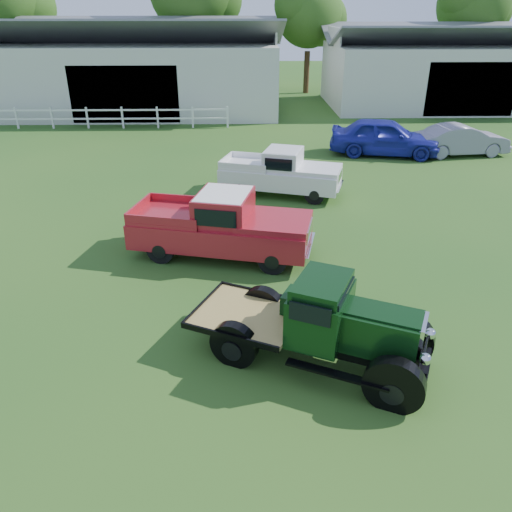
{
  "coord_description": "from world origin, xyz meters",
  "views": [
    {
      "loc": [
        -0.05,
        -9.2,
        6.25
      ],
      "look_at": [
        0.2,
        1.2,
        1.05
      ],
      "focal_mm": 35.0,
      "sensor_mm": 36.0,
      "label": 1
    }
  ],
  "objects_px": {
    "white_pickup": "(281,172)",
    "misc_car_blue": "(385,137)",
    "vintage_flatbed": "(315,321)",
    "red_pickup": "(221,224)",
    "misc_car_grey": "(462,140)"
  },
  "relations": [
    {
      "from": "white_pickup",
      "to": "misc_car_grey",
      "type": "height_order",
      "value": "white_pickup"
    },
    {
      "from": "white_pickup",
      "to": "misc_car_blue",
      "type": "height_order",
      "value": "misc_car_blue"
    },
    {
      "from": "vintage_flatbed",
      "to": "red_pickup",
      "type": "relative_size",
      "value": 0.91
    },
    {
      "from": "red_pickup",
      "to": "misc_car_grey",
      "type": "height_order",
      "value": "red_pickup"
    },
    {
      "from": "vintage_flatbed",
      "to": "white_pickup",
      "type": "relative_size",
      "value": 1.02
    },
    {
      "from": "misc_car_grey",
      "to": "vintage_flatbed",
      "type": "bearing_deg",
      "value": 142.88
    },
    {
      "from": "misc_car_blue",
      "to": "misc_car_grey",
      "type": "relative_size",
      "value": 1.18
    },
    {
      "from": "vintage_flatbed",
      "to": "white_pickup",
      "type": "distance_m",
      "value": 9.8
    },
    {
      "from": "white_pickup",
      "to": "misc_car_grey",
      "type": "relative_size",
      "value": 1.06
    },
    {
      "from": "misc_car_blue",
      "to": "vintage_flatbed",
      "type": "bearing_deg",
      "value": 173.45
    },
    {
      "from": "red_pickup",
      "to": "white_pickup",
      "type": "xyz_separation_m",
      "value": [
        1.98,
        5.07,
        -0.09
      ]
    },
    {
      "from": "misc_car_blue",
      "to": "red_pickup",
      "type": "bearing_deg",
      "value": 157.86
    },
    {
      "from": "white_pickup",
      "to": "misc_car_blue",
      "type": "xyz_separation_m",
      "value": [
        5.23,
        5.38,
        0.02
      ]
    },
    {
      "from": "vintage_flatbed",
      "to": "misc_car_blue",
      "type": "bearing_deg",
      "value": 95.56
    },
    {
      "from": "vintage_flatbed",
      "to": "red_pickup",
      "type": "xyz_separation_m",
      "value": [
        -1.98,
        4.73,
        0.01
      ]
    }
  ]
}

